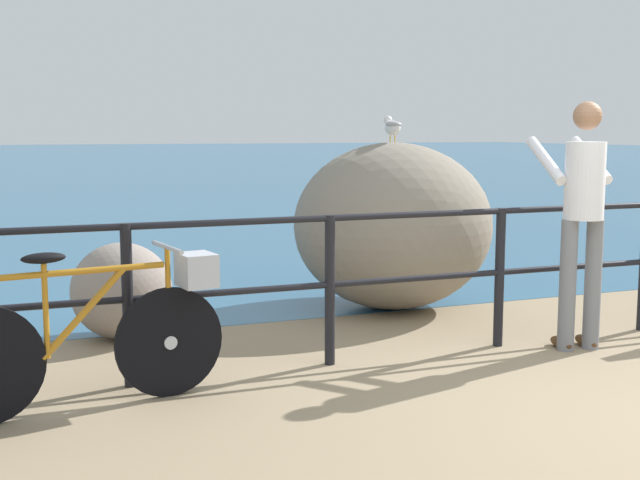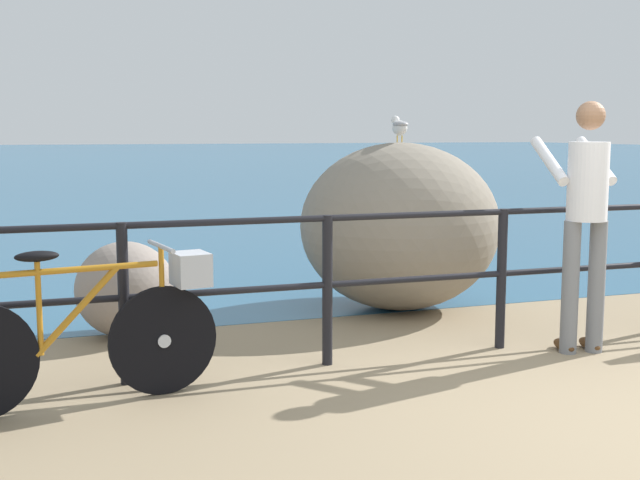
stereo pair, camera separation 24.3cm
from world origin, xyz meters
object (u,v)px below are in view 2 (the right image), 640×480
breakwater_boulder_main (399,226)px  breakwater_boulder_left (125,289)px  seagull (400,126)px  person_at_railing (585,214)px  bicycle (100,325)px

breakwater_boulder_main → breakwater_boulder_left: size_ratio=2.28×
breakwater_boulder_main → seagull: seagull is taller
person_at_railing → breakwater_boulder_main: 1.89m
bicycle → person_at_railing: 3.37m
bicycle → person_at_railing: person_at_railing is taller
person_at_railing → seagull: bearing=27.9°
bicycle → seagull: (2.71, 1.84, 1.15)m
seagull → breakwater_boulder_main: bearing=177.6°
bicycle → breakwater_boulder_main: bearing=25.3°
bicycle → breakwater_boulder_left: 1.60m
bicycle → breakwater_boulder_left: bicycle is taller
bicycle → seagull: size_ratio=4.95×
breakwater_boulder_main → seagull: bearing=82.1°
bicycle → person_at_railing: size_ratio=0.95×
breakwater_boulder_left → person_at_railing: bearing=-26.5°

